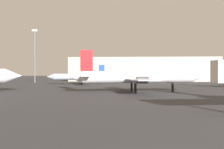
# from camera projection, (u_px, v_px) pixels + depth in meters

# --- Properties ---
(airplane_distant) EXTENTS (31.59, 23.58, 9.54)m
(airplane_distant) POSITION_uv_depth(u_px,v_px,m) (137.00, 77.00, 55.93)
(airplane_distant) COLOR white
(airplane_distant) RESTS_ON ground_plane
(airplane_far_right) EXTENTS (23.70, 22.42, 7.52)m
(airplane_far_right) POSITION_uv_depth(u_px,v_px,m) (80.00, 77.00, 92.27)
(airplane_far_right) COLOR #B2BCCC
(airplane_far_right) RESTS_ON ground_plane
(light_mast_left) EXTENTS (2.40, 0.50, 23.61)m
(light_mast_left) POSITION_uv_depth(u_px,v_px,m) (35.00, 53.00, 107.97)
(light_mast_left) COLOR slate
(light_mast_left) RESTS_ON ground_plane
(terminal_building) EXTENTS (75.77, 19.12, 12.24)m
(terminal_building) POSITION_uv_depth(u_px,v_px,m) (142.00, 69.00, 129.38)
(terminal_building) COLOR beige
(terminal_building) RESTS_ON ground_plane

